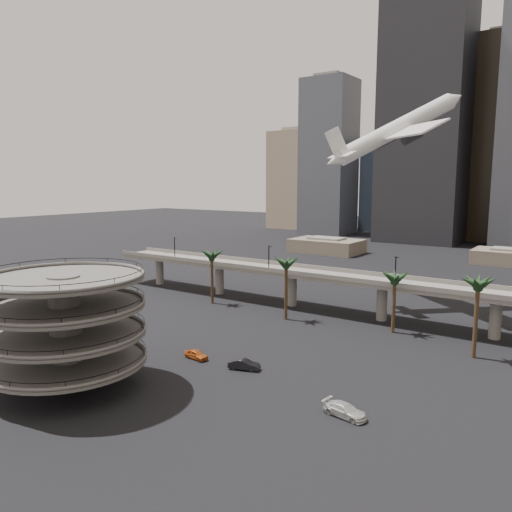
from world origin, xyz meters
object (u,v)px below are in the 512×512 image
Objects in this scene: airborne_jet at (396,130)px; car_a at (196,354)px; car_c at (345,410)px; car_b at (244,364)px; parking_ramp at (66,320)px; overpass at (335,280)px.

car_a is (-11.96, -57.51, -40.30)m from airborne_jet.
car_a is 0.77× the size of car_c.
car_c is (19.68, -5.54, 0.02)m from car_b.
car_a is at bearing 88.45° from car_c.
parking_ramp is 27.34m from car_b.
car_b is at bearing -142.27° from airborne_jet.
parking_ramp is 4.98× the size of car_a.
parking_ramp is at bearing 119.20° from car_c.
airborne_jet is 5.19× the size of car_c.
airborne_jet is at bearing 75.85° from parking_ramp.
car_b is at bearing 49.79° from parking_ramp.
car_b is (-2.63, -56.80, -40.24)m from airborne_jet.
overpass is at bearing -2.49° from car_a.
parking_ramp is 22.30m from car_a.
car_b is at bearing -84.67° from overpass.
car_c is at bearing -93.87° from car_a.
car_a is 9.36m from car_b.
car_b is at bearing 82.17° from car_c.
airborne_jet is at bearing 70.24° from overpass.
car_a is at bearing 68.90° from parking_ramp.
car_c is (29.02, -4.83, 0.08)m from car_a.
overpass is 22.48× the size of car_c.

